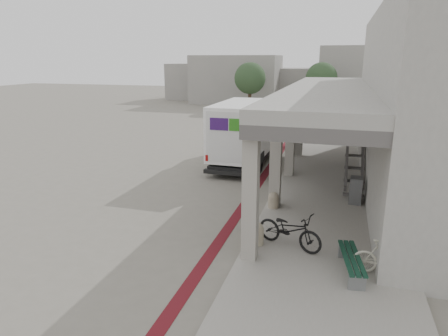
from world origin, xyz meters
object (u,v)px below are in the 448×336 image
(bench, at_px, (351,261))
(utility_cabinet, at_px, (356,190))
(bicycle_black, at_px, (290,230))
(bicycle_cream, at_px, (386,259))
(fedex_truck, at_px, (247,130))

(bench, relative_size, utility_cabinet, 1.97)
(bicycle_black, bearing_deg, utility_cabinet, -0.88)
(utility_cabinet, bearing_deg, bicycle_cream, -80.43)
(utility_cabinet, xyz_separation_m, bicycle_cream, (0.55, -5.07, -0.02))
(bench, bearing_deg, fedex_truck, 106.96)
(bench, xyz_separation_m, utility_cabinet, (0.22, 5.15, 0.17))
(fedex_truck, xyz_separation_m, bicycle_cream, (5.75, -10.29, -1.09))
(bicycle_black, height_order, bicycle_cream, bicycle_black)
(fedex_truck, height_order, bicycle_cream, fedex_truck)
(bench, bearing_deg, utility_cabinet, 78.86)
(fedex_truck, relative_size, bicycle_cream, 4.92)
(bicycle_black, bearing_deg, fedex_truck, 42.60)
(fedex_truck, distance_m, bicycle_black, 10.03)
(bench, bearing_deg, bicycle_black, 140.21)
(bench, distance_m, utility_cabinet, 5.15)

